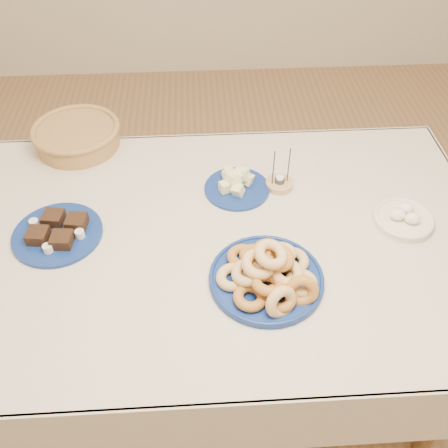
{
  "coord_description": "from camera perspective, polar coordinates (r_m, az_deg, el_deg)",
  "views": [
    {
      "loc": [
        -0.06,
        -1.08,
        1.88
      ],
      "look_at": [
        0.0,
        -0.05,
        0.85
      ],
      "focal_mm": 40.0,
      "sensor_mm": 36.0,
      "label": 1
    }
  ],
  "objects": [
    {
      "name": "melon_plate",
      "position": [
        1.71,
        1.38,
        4.67
      ],
      "size": [
        0.23,
        0.23,
        0.08
      ],
      "rotation": [
        0.0,
        0.0,
        -0.04
      ],
      "color": "navy",
      "rests_on": "dining_table"
    },
    {
      "name": "wicker_basket",
      "position": [
        1.97,
        -16.47,
        9.69
      ],
      "size": [
        0.34,
        0.34,
        0.09
      ],
      "rotation": [
        0.0,
        0.0,
        -0.05
      ],
      "color": "olive",
      "rests_on": "dining_table"
    },
    {
      "name": "egg_bowl",
      "position": [
        1.68,
        19.82,
        0.56
      ],
      "size": [
        0.23,
        0.23,
        0.06
      ],
      "rotation": [
        0.0,
        0.0,
        -0.22
      ],
      "color": "silver",
      "rests_on": "dining_table"
    },
    {
      "name": "donut_platter",
      "position": [
        1.41,
        5.11,
        -5.8
      ],
      "size": [
        0.42,
        0.42,
        0.15
      ],
      "rotation": [
        0.0,
        0.0,
        0.35
      ],
      "color": "navy",
      "rests_on": "dining_table"
    },
    {
      "name": "ground",
      "position": [
        2.17,
        -0.08,
        -15.21
      ],
      "size": [
        5.0,
        5.0,
        0.0
      ],
      "primitive_type": "plane",
      "color": "#926A45",
      "rests_on": "ground"
    },
    {
      "name": "dining_table",
      "position": [
        1.64,
        -0.1,
        -3.88
      ],
      "size": [
        1.71,
        1.11,
        0.75
      ],
      "color": "brown",
      "rests_on": "ground"
    },
    {
      "name": "brownie_plate",
      "position": [
        1.63,
        -18.5,
        -0.91
      ],
      "size": [
        0.32,
        0.32,
        0.05
      ],
      "rotation": [
        0.0,
        0.0,
        -0.14
      ],
      "color": "navy",
      "rests_on": "dining_table"
    },
    {
      "name": "candle_holder",
      "position": [
        1.73,
        6.35,
        4.63
      ],
      "size": [
        0.11,
        0.11,
        0.16
      ],
      "rotation": [
        0.0,
        0.0,
        0.21
      ],
      "color": "tan",
      "rests_on": "dining_table"
    }
  ]
}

